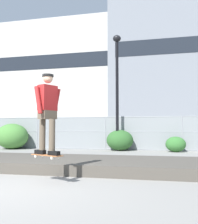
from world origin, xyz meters
TOP-DOWN VIEW (x-y plane):
  - ground_plane at (0.00, 0.00)m, footprint 120.00×120.00m
  - gravel_berm at (0.00, 2.74)m, footprint 15.46×2.67m
  - skateboard at (0.56, 0.56)m, footprint 0.81×0.53m
  - skater at (0.56, 0.56)m, footprint 0.69×0.62m
  - chain_fence at (0.00, 9.68)m, footprint 16.52×0.06m
  - street_lamp at (0.76, 9.07)m, footprint 0.44×0.44m
  - parked_car_near at (-5.44, 12.33)m, footprint 4.47×2.09m
  - parked_car_mid at (0.35, 12.19)m, footprint 4.47×2.09m
  - library_building at (-13.65, 43.18)m, footprint 29.87×13.33m
  - shrub_left at (-5.37, 9.00)m, footprint 1.90×1.55m
  - shrub_center at (0.87, 9.24)m, footprint 1.43×1.17m
  - shrub_right at (3.72, 9.02)m, footprint 1.00×0.82m

SIDE VIEW (x-z plane):
  - ground_plane at x=0.00m, z-range 0.00..0.00m
  - gravel_berm at x=0.00m, z-range 0.00..0.28m
  - shrub_right at x=3.72m, z-range 0.00..0.77m
  - shrub_center at x=0.87m, z-range 0.00..1.10m
  - skateboard at x=0.56m, z-range 0.55..0.62m
  - shrub_left at x=-5.37m, z-range 0.00..1.47m
  - parked_car_near at x=-5.44m, z-range 0.01..1.67m
  - parked_car_mid at x=0.35m, z-range 0.01..1.67m
  - chain_fence at x=0.00m, z-range 0.01..1.86m
  - skater at x=0.56m, z-range 0.72..2.45m
  - street_lamp at x=0.76m, z-range 0.81..7.04m
  - library_building at x=-13.65m, z-range 0.00..20.65m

